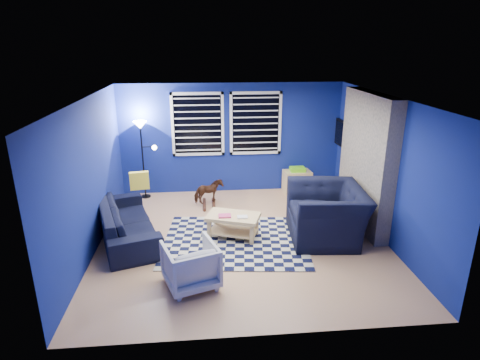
# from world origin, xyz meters

# --- Properties ---
(floor) EXTENTS (5.00, 5.00, 0.00)m
(floor) POSITION_xyz_m (0.00, 0.00, 0.00)
(floor) COLOR tan
(floor) RESTS_ON ground
(ceiling) EXTENTS (5.00, 5.00, 0.00)m
(ceiling) POSITION_xyz_m (0.00, 0.00, 2.50)
(ceiling) COLOR white
(ceiling) RESTS_ON wall_back
(wall_back) EXTENTS (5.00, 0.00, 5.00)m
(wall_back) POSITION_xyz_m (0.00, 2.50, 1.25)
(wall_back) COLOR navy
(wall_back) RESTS_ON floor
(wall_left) EXTENTS (0.00, 5.00, 5.00)m
(wall_left) POSITION_xyz_m (-2.50, 0.00, 1.25)
(wall_left) COLOR navy
(wall_left) RESTS_ON floor
(wall_right) EXTENTS (0.00, 5.00, 5.00)m
(wall_right) POSITION_xyz_m (2.50, 0.00, 1.25)
(wall_right) COLOR navy
(wall_right) RESTS_ON floor
(fireplace) EXTENTS (0.65, 2.00, 2.50)m
(fireplace) POSITION_xyz_m (2.36, 0.50, 1.20)
(fireplace) COLOR gray
(fireplace) RESTS_ON floor
(window_left) EXTENTS (1.17, 0.06, 1.42)m
(window_left) POSITION_xyz_m (-0.75, 2.46, 1.60)
(window_left) COLOR black
(window_left) RESTS_ON wall_back
(window_right) EXTENTS (1.17, 0.06, 1.42)m
(window_right) POSITION_xyz_m (0.55, 2.46, 1.60)
(window_right) COLOR black
(window_right) RESTS_ON wall_back
(tv) EXTENTS (0.07, 1.00, 0.58)m
(tv) POSITION_xyz_m (2.45, 2.00, 1.40)
(tv) COLOR black
(tv) RESTS_ON wall_right
(rug) EXTENTS (2.69, 2.24, 0.02)m
(rug) POSITION_xyz_m (-0.12, -0.07, 0.01)
(rug) COLOR black
(rug) RESTS_ON floor
(sofa) EXTENTS (2.35, 1.48, 0.64)m
(sofa) POSITION_xyz_m (-2.04, 0.25, 0.32)
(sofa) COLOR black
(sofa) RESTS_ON floor
(armchair_big) EXTENTS (1.52, 1.35, 0.93)m
(armchair_big) POSITION_xyz_m (1.51, -0.05, 0.47)
(armchair_big) COLOR black
(armchair_big) RESTS_ON floor
(armchair_bent) EXTENTS (0.91, 0.92, 0.66)m
(armchair_bent) POSITION_xyz_m (-0.87, -1.36, 0.33)
(armchair_bent) COLOR gray
(armchair_bent) RESTS_ON floor
(rocking_horse) EXTENTS (0.51, 0.67, 0.51)m
(rocking_horse) POSITION_xyz_m (-0.56, 1.59, 0.33)
(rocking_horse) COLOR #4C2C18
(rocking_horse) RESTS_ON floor
(coffee_table) EXTENTS (1.04, 0.80, 0.46)m
(coffee_table) POSITION_xyz_m (-0.15, 0.08, 0.32)
(coffee_table) COLOR #DBB67B
(coffee_table) RESTS_ON rug
(cabinet) EXTENTS (0.65, 0.46, 0.60)m
(cabinet) POSITION_xyz_m (1.51, 2.25, 0.27)
(cabinet) COLOR #DBB67B
(cabinet) RESTS_ON floor
(floor_lamp) EXTENTS (0.47, 0.29, 1.73)m
(floor_lamp) POSITION_xyz_m (-1.96, 2.25, 1.42)
(floor_lamp) COLOR black
(floor_lamp) RESTS_ON floor
(throw_pillow) EXTENTS (0.38, 0.17, 0.35)m
(throw_pillow) POSITION_xyz_m (-1.89, 1.03, 0.81)
(throw_pillow) COLOR yellow
(throw_pillow) RESTS_ON sofa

